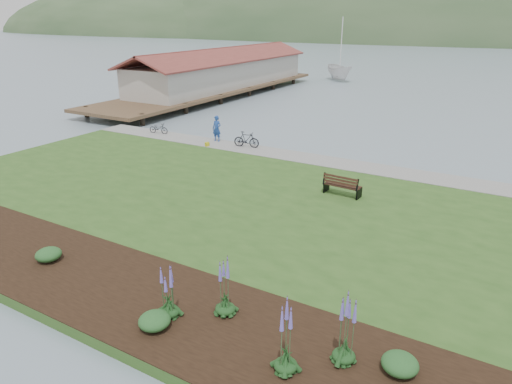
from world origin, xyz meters
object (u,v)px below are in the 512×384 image
park_bench (342,185)px  person (217,126)px  sailboat (339,81)px  bicycle_a (159,128)px

park_bench → person: bearing=157.8°
park_bench → sailboat: (-16.66, 44.49, -0.97)m
person → bicycle_a: size_ratio=1.41×
sailboat → person: bearing=-126.1°
park_bench → sailboat: sailboat is taller
bicycle_a → sailboat: 39.15m
park_bench → sailboat: bearing=114.5°
sailboat → bicycle_a: bearing=-133.8°
park_bench → person: size_ratio=0.86×
person → sailboat: 39.21m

